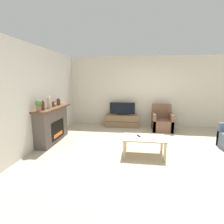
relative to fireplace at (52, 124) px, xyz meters
The scene contains 14 objects.
ground_plane 2.96m from the fireplace, ahead, with size 24.00×24.00×0.00m, color tan.
wall_back 3.80m from the fireplace, 38.27° to the left, with size 12.00×0.06×2.70m.
wall_left 0.86m from the fireplace, 150.49° to the right, with size 0.06×12.00×2.70m.
fireplace is the anchor object (origin of this frame).
mantel_vase_left 0.78m from the fireplace, 87.96° to the right, with size 0.09×0.09×0.26m.
mantel_vase_centre_left 0.68m from the fireplace, 81.88° to the right, with size 0.13×0.13×0.34m.
mantel_vase_right 0.77m from the fireplace, 87.96° to the left, with size 0.11×0.11×0.22m.
mantel_clock 0.60m from the fireplace, 83.62° to the left, with size 0.08×0.11×0.15m.
potted_plant 0.95m from the fireplace, 88.56° to the right, with size 0.17×0.17×0.30m.
tv_stand 2.76m from the fireplace, 46.18° to the left, with size 1.29×0.50×0.46m.
tv 2.75m from the fireplace, 46.15° to the left, with size 0.98×0.18×0.48m.
armchair 3.78m from the fireplace, 26.57° to the left, with size 0.70×0.76×0.93m.
coffee_table 2.72m from the fireplace, 12.71° to the right, with size 1.00×0.62×0.45m.
remote 2.57m from the fireplace, 12.09° to the right, with size 0.10×0.15×0.02m.
Camera 1 is at (-0.47, -4.56, 1.82)m, focal length 28.00 mm.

